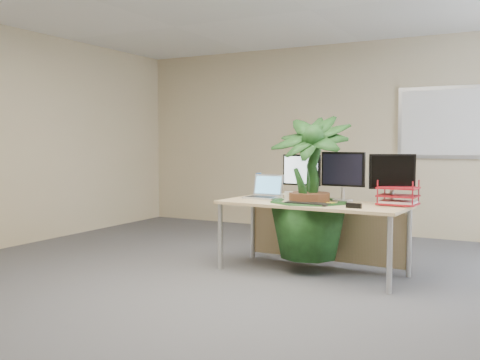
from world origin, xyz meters
The scene contains 17 objects.
floor centered at (0.00, 0.00, 0.00)m, with size 8.00×8.00×0.00m, color #49494F.
back_wall centered at (0.00, 4.00, 1.35)m, with size 7.00×0.04×2.70m, color #CBB88F.
whiteboard centered at (1.20, 3.97, 1.55)m, with size 1.30×0.04×0.95m.
desk centered at (0.26, 1.54, 0.55)m, with size 1.86×0.87×0.70m.
floor_plant centered at (0.21, 1.46, 0.75)m, with size 0.84×0.84×1.50m, color #153413.
monitor_left centered at (0.03, 1.72, 0.97)m, with size 0.42×0.19×0.46m.
monitor_right centered at (0.49, 1.67, 0.98)m, with size 0.44×0.20×0.49m.
monitor_dark centered at (0.97, 1.64, 0.97)m, with size 0.41×0.21×0.48m.
laptop centered at (-0.35, 1.60, 0.76)m, with size 0.36×0.32×0.25m.
keyboard centered at (0.28, 1.23, 0.71)m, with size 0.42×0.14×0.02m, color black.
coffee_mug centered at (0.00, 1.43, 0.75)m, with size 0.12×0.09×0.10m.
spiral_notebook centered at (0.19, 1.44, 0.71)m, with size 0.29×0.21×0.01m, color white.
orange_pen centered at (0.25, 1.43, 0.72)m, with size 0.01×0.01×0.15m, color orange.
yellow_highlighter centered at (0.43, 1.41, 0.71)m, with size 0.02×0.02×0.13m, color yellow.
water_bottle centered at (-0.51, 1.80, 0.82)m, with size 0.07×0.07×0.25m.
letter_tray centered at (1.05, 1.58, 0.78)m, with size 0.37×0.29×0.16m.
stapler centered at (0.74, 1.18, 0.72)m, with size 0.14×0.04×0.05m, color black.
Camera 1 is at (2.06, -3.49, 1.29)m, focal length 40.00 mm.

